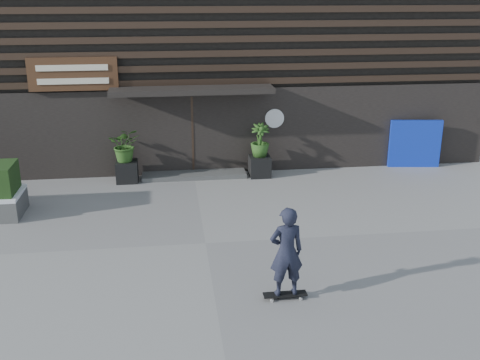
{
  "coord_description": "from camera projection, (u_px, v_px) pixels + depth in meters",
  "views": [
    {
      "loc": [
        -0.7,
        -11.23,
        5.27
      ],
      "look_at": [
        0.87,
        0.91,
        1.1
      ],
      "focal_mm": 42.73,
      "sensor_mm": 36.0,
      "label": 1
    }
  ],
  "objects": [
    {
      "name": "ground",
      "position": [
        206.0,
        243.0,
        12.32
      ],
      "size": [
        80.0,
        80.0,
        0.0
      ],
      "primitive_type": "plane",
      "color": "gray",
      "rests_on": "ground"
    },
    {
      "name": "bamboo_right",
      "position": [
        260.0,
        140.0,
        16.34
      ],
      "size": [
        0.54,
        0.54,
        0.96
      ],
      "primitive_type": "imported",
      "color": "#2D591E",
      "rests_on": "planter_pot_right"
    },
    {
      "name": "planter_pot_left",
      "position": [
        127.0,
        171.0,
        16.13
      ],
      "size": [
        0.6,
        0.6,
        0.6
      ],
      "primitive_type": "cube",
      "color": "black",
      "rests_on": "ground"
    },
    {
      "name": "building",
      "position": [
        183.0,
        24.0,
        20.39
      ],
      "size": [
        18.0,
        11.0,
        8.0
      ],
      "color": "black",
      "rests_on": "ground"
    },
    {
      "name": "blue_tarp",
      "position": [
        415.0,
        144.0,
        17.32
      ],
      "size": [
        1.55,
        0.33,
        1.45
      ],
      "primitive_type": "cube",
      "rotation": [
        0.0,
        0.0,
        -0.14
      ],
      "color": "#0D27B0",
      "rests_on": "ground"
    },
    {
      "name": "skateboarder",
      "position": [
        286.0,
        252.0,
        9.86
      ],
      "size": [
        0.78,
        0.44,
        1.74
      ],
      "color": "black",
      "rests_on": "ground"
    },
    {
      "name": "entrance_step",
      "position": [
        194.0,
        174.0,
        16.62
      ],
      "size": [
        3.0,
        0.8,
        0.12
      ],
      "primitive_type": "cube",
      "color": "#464643",
      "rests_on": "ground"
    },
    {
      "name": "planter_pot_right",
      "position": [
        260.0,
        166.0,
        16.59
      ],
      "size": [
        0.6,
        0.6,
        0.6
      ],
      "primitive_type": "cube",
      "color": "black",
      "rests_on": "ground"
    },
    {
      "name": "bamboo_left",
      "position": [
        125.0,
        145.0,
        15.88
      ],
      "size": [
        0.86,
        0.75,
        0.96
      ],
      "primitive_type": "imported",
      "color": "#2D591E",
      "rests_on": "planter_pot_left"
    }
  ]
}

